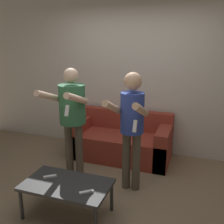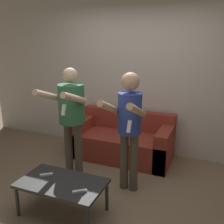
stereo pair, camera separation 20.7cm
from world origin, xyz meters
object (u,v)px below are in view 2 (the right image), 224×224
object	(u,v)px
coffee_table	(62,185)
remote_far	(46,175)
couch	(123,142)
remote_near	(80,191)
person_standing_left	(71,111)
person_standing_right	(129,120)

from	to	relation	value
coffee_table	remote_far	xyz separation A→B (m)	(-0.24, 0.05, 0.05)
couch	remote_near	world-z (taller)	couch
person_standing_left	remote_near	xyz separation A→B (m)	(0.60, -0.87, -0.59)
couch	remote_near	distance (m)	1.80
couch	remote_far	xyz separation A→B (m)	(-0.36, -1.63, 0.14)
couch	person_standing_right	distance (m)	1.23
remote_near	couch	bearing A→B (deg)	95.76
person_standing_right	remote_near	bearing A→B (deg)	-105.68
couch	person_standing_left	distance (m)	1.25
person_standing_left	remote_far	xyz separation A→B (m)	(0.07, -0.72, -0.59)
person_standing_left	remote_far	size ratio (longest dim) A/B	11.33
remote_near	remote_far	xyz separation A→B (m)	(-0.54, 0.15, 0.00)
person_standing_left	remote_far	bearing A→B (deg)	-84.65
remote_near	remote_far	bearing A→B (deg)	164.20
person_standing_left	remote_near	world-z (taller)	person_standing_left
person_standing_left	person_standing_right	xyz separation A→B (m)	(0.85, -0.01, -0.03)
person_standing_left	remote_far	world-z (taller)	person_standing_left
couch	coffee_table	distance (m)	1.69
couch	remote_far	distance (m)	1.68
person_standing_right	person_standing_left	bearing A→B (deg)	179.61
couch	person_standing_right	bearing A→B (deg)	-65.26
couch	coffee_table	world-z (taller)	couch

